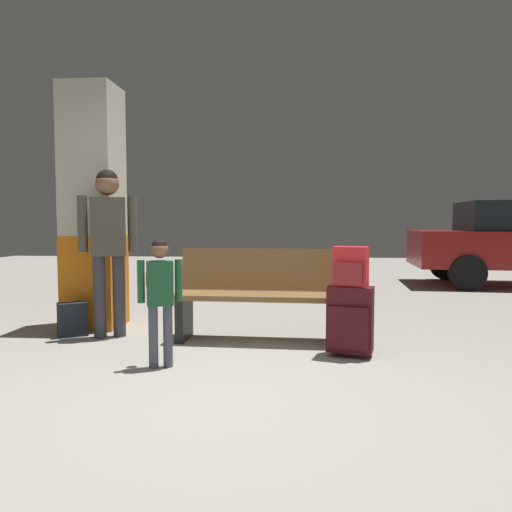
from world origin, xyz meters
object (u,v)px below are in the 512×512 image
at_px(adult, 108,234).
at_px(child, 160,289).
at_px(structural_pillar, 93,209).
at_px(suitcase, 350,320).
at_px(bench, 258,295).
at_px(backpack_bright, 351,267).
at_px(backpack_dark_floor, 72,320).

bearing_deg(adult, child, -51.22).
xyz_separation_m(structural_pillar, child, (1.14, -1.48, -0.67)).
bearing_deg(adult, suitcase, -13.13).
xyz_separation_m(bench, backpack_bright, (0.83, -0.55, 0.33)).
height_order(bench, backpack_bright, backpack_bright).
height_order(adult, backpack_dark_floor, adult).
height_order(backpack_bright, adult, adult).
xyz_separation_m(structural_pillar, bench, (1.84, -0.48, -0.85)).
bearing_deg(bench, adult, -179.51).
relative_size(structural_pillar, backpack_bright, 7.69).
distance_m(suitcase, backpack_dark_floor, 2.78).
bearing_deg(suitcase, adult, 166.87).
height_order(child, adult, adult).
relative_size(adult, backpack_dark_floor, 4.90).
bearing_deg(bench, suitcase, -33.61).
distance_m(adult, backpack_dark_floor, 0.95).
bearing_deg(child, bench, 54.95).
bearing_deg(suitcase, backpack_bright, -143.67).
bearing_deg(backpack_bright, suitcase, 36.33).
xyz_separation_m(structural_pillar, suitcase, (2.67, -1.04, -0.98)).
distance_m(structural_pillar, suitcase, 3.03).
bearing_deg(backpack_dark_floor, structural_pillar, 84.69).
xyz_separation_m(structural_pillar, backpack_bright, (2.67, -1.04, -0.53)).
bearing_deg(adult, structural_pillar, 125.24).
bearing_deg(backpack_bright, structural_pillar, 158.75).
xyz_separation_m(structural_pillar, backpack_dark_floor, (-0.04, -0.48, -1.13)).
xyz_separation_m(bench, suitcase, (0.83, -0.55, -0.12)).
bearing_deg(backpack_bright, child, -163.94).
relative_size(structural_pillar, bench, 1.61).
relative_size(child, backpack_dark_floor, 3.01).
relative_size(suitcase, adult, 0.36).
xyz_separation_m(structural_pillar, adult, (0.35, -0.50, -0.27)).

